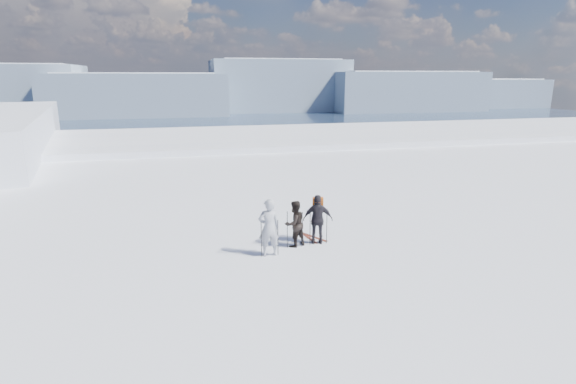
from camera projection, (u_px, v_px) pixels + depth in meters
name	position (u px, v px, depth m)	size (l,w,h in m)	color
lake_basin	(241.00, 207.00, 43.60)	(820.00, 820.00, 71.62)	white
far_mountain_range	(213.00, 90.00, 450.26)	(770.00, 110.00, 53.00)	slate
skier_grey	(269.00, 228.00, 14.76)	(0.71, 0.47, 1.96)	#9EA1AD
skier_dark	(294.00, 224.00, 15.63)	(0.80, 0.62, 1.65)	black
skier_pack	(318.00, 220.00, 15.85)	(1.05, 0.44, 1.79)	black
backpack	(318.00, 186.00, 15.81)	(0.38, 0.22, 0.52)	#D55914
ski_poles	(295.00, 232.00, 15.42)	(2.50, 0.70, 1.32)	black
skis_loose	(308.00, 236.00, 16.81)	(0.93, 1.69, 0.03)	black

